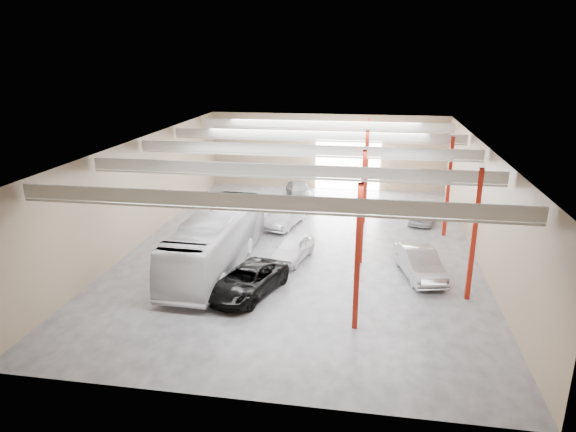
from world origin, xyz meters
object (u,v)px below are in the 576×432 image
(car_right_near, at_px, (420,263))
(car_right_far, at_px, (423,212))
(car_row_a, at_px, (293,248))
(car_row_b, at_px, (285,215))
(coach_bus, at_px, (217,240))
(car_row_c, at_px, (299,190))
(black_sedan, at_px, (248,281))

(car_right_near, xyz_separation_m, car_right_far, (1.09, 10.52, -0.07))
(car_row_a, xyz_separation_m, car_row_b, (-1.57, 6.46, 0.08))
(coach_bus, distance_m, car_row_b, 8.77)
(car_row_c, bearing_deg, car_right_near, -77.22)
(car_row_b, height_order, car_right_near, car_right_near)
(car_right_far, bearing_deg, car_row_c, 167.92)
(car_row_c, bearing_deg, coach_bus, -117.45)
(black_sedan, xyz_separation_m, car_right_far, (10.30, 14.39, -0.00))
(car_row_a, bearing_deg, car_right_far, 59.54)
(black_sedan, height_order, car_right_far, black_sedan)
(car_row_b, bearing_deg, car_row_a, -63.89)
(car_right_near, bearing_deg, black_sedan, -171.02)
(car_row_b, xyz_separation_m, car_row_c, (-0.04, 7.72, -0.13))
(black_sedan, bearing_deg, car_row_b, 107.51)
(car_row_b, distance_m, car_row_c, 7.72)
(black_sedan, height_order, car_row_b, car_row_b)
(car_right_near, bearing_deg, coach_bus, 168.63)
(black_sedan, relative_size, car_row_a, 1.27)
(black_sedan, relative_size, car_row_b, 1.10)
(car_row_a, bearing_deg, coach_bus, -143.91)
(car_row_c, bearing_deg, car_row_a, -101.46)
(car_row_b, bearing_deg, car_right_near, -27.87)
(car_row_b, height_order, car_row_c, car_row_b)
(black_sedan, relative_size, car_row_c, 1.15)
(black_sedan, bearing_deg, car_right_far, 72.13)
(car_row_c, height_order, car_right_far, car_right_far)
(car_right_far, bearing_deg, car_row_a, -119.66)
(car_right_far, bearing_deg, coach_bus, -125.92)
(car_row_a, bearing_deg, car_right_near, 3.03)
(car_row_c, xyz_separation_m, car_right_near, (9.21, -15.50, 0.13))
(black_sedan, height_order, car_right_near, car_right_near)
(coach_bus, distance_m, car_row_c, 16.26)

